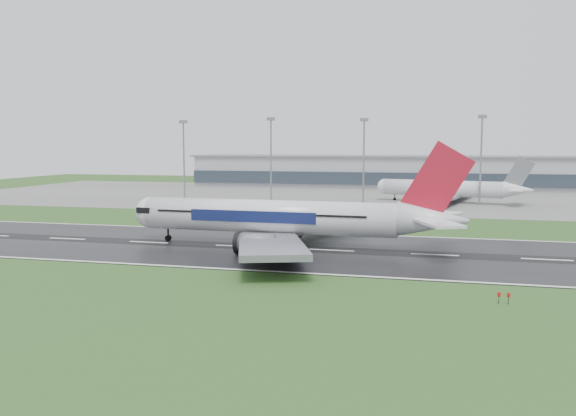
# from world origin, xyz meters

# --- Properties ---
(ground) EXTENTS (520.00, 520.00, 0.00)m
(ground) POSITION_xyz_m (0.00, 0.00, 0.00)
(ground) COLOR #264D1C
(ground) RESTS_ON ground
(runway) EXTENTS (400.00, 45.00, 0.10)m
(runway) POSITION_xyz_m (0.00, 0.00, 0.05)
(runway) COLOR black
(runway) RESTS_ON ground
(apron) EXTENTS (400.00, 130.00, 0.08)m
(apron) POSITION_xyz_m (0.00, 125.00, 0.04)
(apron) COLOR slate
(apron) RESTS_ON ground
(terminal) EXTENTS (240.00, 36.00, 15.00)m
(terminal) POSITION_xyz_m (0.00, 185.00, 7.50)
(terminal) COLOR #94979F
(terminal) RESTS_ON ground
(main_airliner) EXTENTS (72.18, 68.94, 20.73)m
(main_airliner) POSITION_xyz_m (-28.92, 2.05, 10.47)
(main_airliner) COLOR white
(main_airliner) RESTS_ON runway
(parked_airliner) EXTENTS (67.10, 64.20, 16.57)m
(parked_airliner) POSITION_xyz_m (4.99, 106.18, 8.37)
(parked_airliner) COLOR silver
(parked_airliner) RESTS_ON apron
(floodmast_0) EXTENTS (0.64, 0.64, 29.45)m
(floodmast_0) POSITION_xyz_m (-95.94, 100.00, 14.72)
(floodmast_0) COLOR gray
(floodmast_0) RESTS_ON ground
(floodmast_1) EXTENTS (0.64, 0.64, 30.15)m
(floodmast_1) POSITION_xyz_m (-60.34, 100.00, 15.08)
(floodmast_1) COLOR gray
(floodmast_1) RESTS_ON ground
(floodmast_2) EXTENTS (0.64, 0.64, 29.50)m
(floodmast_2) POSITION_xyz_m (-25.24, 100.00, 14.75)
(floodmast_2) COLOR gray
(floodmast_2) RESTS_ON ground
(floodmast_3) EXTENTS (0.64, 0.64, 30.17)m
(floodmast_3) POSITION_xyz_m (15.49, 100.00, 15.09)
(floodmast_3) COLOR gray
(floodmast_3) RESTS_ON ground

